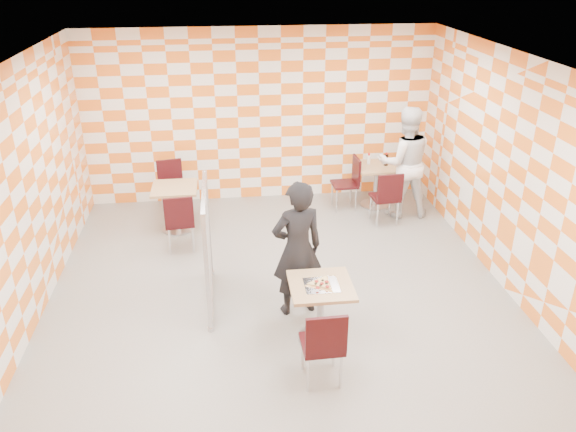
{
  "coord_description": "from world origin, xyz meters",
  "views": [
    {
      "loc": [
        -0.64,
        -5.98,
        4.12
      ],
      "look_at": [
        0.1,
        0.2,
        1.15
      ],
      "focal_mm": 35.0,
      "sensor_mm": 36.0,
      "label": 1
    }
  ],
  "objects_px": {
    "chair_main_front": "(324,342)",
    "man_white": "(404,162)",
    "man_dark": "(297,249)",
    "chair_second_side": "(350,179)",
    "soda_bottle": "(386,160)",
    "chair_empty_far": "(171,183)",
    "main_table": "(321,302)",
    "second_table": "(376,179)",
    "partition": "(208,247)",
    "empty_table": "(176,201)",
    "sport_bottle": "(369,159)",
    "chair_second_front": "(387,194)",
    "chair_empty_near": "(179,219)"
  },
  "relations": [
    {
      "from": "chair_second_side",
      "to": "partition",
      "type": "distance_m",
      "value": 3.56
    },
    {
      "from": "main_table",
      "to": "soda_bottle",
      "type": "bearing_deg",
      "value": 64.12
    },
    {
      "from": "chair_main_front",
      "to": "man_white",
      "type": "distance_m",
      "value": 4.49
    },
    {
      "from": "second_table",
      "to": "man_white",
      "type": "xyz_separation_m",
      "value": [
        0.34,
        -0.39,
        0.43
      ]
    },
    {
      "from": "chair_second_front",
      "to": "man_white",
      "type": "distance_m",
      "value": 0.66
    },
    {
      "from": "chair_second_side",
      "to": "soda_bottle",
      "type": "height_order",
      "value": "soda_bottle"
    },
    {
      "from": "man_dark",
      "to": "man_white",
      "type": "height_order",
      "value": "man_white"
    },
    {
      "from": "second_table",
      "to": "soda_bottle",
      "type": "xyz_separation_m",
      "value": [
        0.15,
        -0.0,
        0.34
      ]
    },
    {
      "from": "main_table",
      "to": "chair_empty_near",
      "type": "xyz_separation_m",
      "value": [
        -1.7,
        2.32,
        0.04
      ]
    },
    {
      "from": "empty_table",
      "to": "chair_second_side",
      "type": "distance_m",
      "value": 2.98
    },
    {
      "from": "partition",
      "to": "sport_bottle",
      "type": "relative_size",
      "value": 7.75
    },
    {
      "from": "empty_table",
      "to": "chair_second_side",
      "type": "bearing_deg",
      "value": 9.93
    },
    {
      "from": "man_dark",
      "to": "chair_second_side",
      "type": "bearing_deg",
      "value": -126.08
    },
    {
      "from": "chair_empty_far",
      "to": "man_dark",
      "type": "distance_m",
      "value": 3.6
    },
    {
      "from": "main_table",
      "to": "man_dark",
      "type": "distance_m",
      "value": 0.74
    },
    {
      "from": "empty_table",
      "to": "chair_main_front",
      "type": "relative_size",
      "value": 0.81
    },
    {
      "from": "second_table",
      "to": "chair_main_front",
      "type": "bearing_deg",
      "value": -111.32
    },
    {
      "from": "chair_main_front",
      "to": "man_white",
      "type": "height_order",
      "value": "man_white"
    },
    {
      "from": "chair_second_front",
      "to": "partition",
      "type": "xyz_separation_m",
      "value": [
        -2.84,
        -1.88,
        0.25
      ]
    },
    {
      "from": "chair_main_front",
      "to": "partition",
      "type": "distance_m",
      "value": 2.08
    },
    {
      "from": "second_table",
      "to": "man_white",
      "type": "distance_m",
      "value": 0.67
    },
    {
      "from": "second_table",
      "to": "man_white",
      "type": "relative_size",
      "value": 0.4
    },
    {
      "from": "chair_second_front",
      "to": "chair_second_side",
      "type": "bearing_deg",
      "value": 121.28
    },
    {
      "from": "second_table",
      "to": "soda_bottle",
      "type": "relative_size",
      "value": 3.26
    },
    {
      "from": "main_table",
      "to": "man_dark",
      "type": "height_order",
      "value": "man_dark"
    },
    {
      "from": "chair_empty_far",
      "to": "sport_bottle",
      "type": "xyz_separation_m",
      "value": [
        3.39,
        -0.04,
        0.29
      ]
    },
    {
      "from": "chair_empty_near",
      "to": "chair_empty_far",
      "type": "xyz_separation_m",
      "value": [
        -0.22,
        1.43,
        0.0
      ]
    },
    {
      "from": "chair_second_side",
      "to": "partition",
      "type": "bearing_deg",
      "value": -132.36
    },
    {
      "from": "chair_empty_far",
      "to": "man_white",
      "type": "xyz_separation_m",
      "value": [
        3.86,
        -0.53,
        0.39
      ]
    },
    {
      "from": "man_white",
      "to": "chair_empty_near",
      "type": "bearing_deg",
      "value": 16.19
    },
    {
      "from": "man_white",
      "to": "man_dark",
      "type": "bearing_deg",
      "value": 52.99
    },
    {
      "from": "chair_second_front",
      "to": "chair_empty_far",
      "type": "xyz_separation_m",
      "value": [
        -3.49,
        0.91,
        0.0
      ]
    },
    {
      "from": "chair_empty_far",
      "to": "soda_bottle",
      "type": "bearing_deg",
      "value": -2.13
    },
    {
      "from": "chair_empty_near",
      "to": "chair_empty_far",
      "type": "height_order",
      "value": "same"
    },
    {
      "from": "chair_main_front",
      "to": "soda_bottle",
      "type": "distance_m",
      "value": 4.76
    },
    {
      "from": "man_dark",
      "to": "soda_bottle",
      "type": "xyz_separation_m",
      "value": [
        1.94,
        3.0,
        -0.02
      ]
    },
    {
      "from": "main_table",
      "to": "man_dark",
      "type": "relative_size",
      "value": 0.43
    },
    {
      "from": "second_table",
      "to": "chair_empty_far",
      "type": "bearing_deg",
      "value": 177.79
    },
    {
      "from": "chair_empty_far",
      "to": "sport_bottle",
      "type": "relative_size",
      "value": 4.62
    },
    {
      "from": "empty_table",
      "to": "soda_bottle",
      "type": "height_order",
      "value": "soda_bottle"
    },
    {
      "from": "chair_main_front",
      "to": "man_white",
      "type": "bearing_deg",
      "value": 62.79
    },
    {
      "from": "empty_table",
      "to": "man_white",
      "type": "distance_m",
      "value": 3.78
    },
    {
      "from": "chair_empty_far",
      "to": "main_table",
      "type": "bearing_deg",
      "value": -62.98
    },
    {
      "from": "chair_main_front",
      "to": "man_dark",
      "type": "relative_size",
      "value": 0.53
    },
    {
      "from": "chair_main_front",
      "to": "man_white",
      "type": "xyz_separation_m",
      "value": [
        2.05,
        3.98,
        0.39
      ]
    },
    {
      "from": "man_white",
      "to": "partition",
      "type": "bearing_deg",
      "value": 37.5
    },
    {
      "from": "chair_second_front",
      "to": "man_dark",
      "type": "xyz_separation_m",
      "value": [
        -1.76,
        -2.23,
        0.33
      ]
    },
    {
      "from": "partition",
      "to": "soda_bottle",
      "type": "bearing_deg",
      "value": 41.42
    },
    {
      "from": "chair_empty_far",
      "to": "soda_bottle",
      "type": "relative_size",
      "value": 4.02
    },
    {
      "from": "chair_main_front",
      "to": "man_dark",
      "type": "height_order",
      "value": "man_dark"
    }
  ]
}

